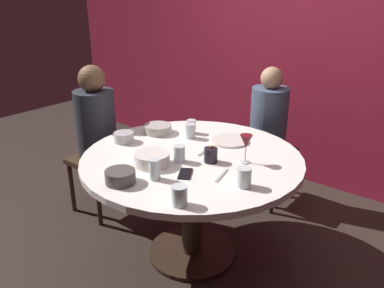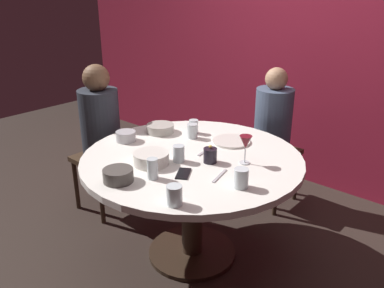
% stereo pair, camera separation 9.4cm
% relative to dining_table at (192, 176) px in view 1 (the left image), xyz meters
% --- Properties ---
extents(ground_plane, '(8.00, 8.00, 0.00)m').
position_rel_dining_table_xyz_m(ground_plane, '(0.00, 0.00, -0.60)').
color(ground_plane, '#2D231E').
extents(back_wall, '(6.00, 0.10, 2.60)m').
position_rel_dining_table_xyz_m(back_wall, '(0.00, 1.62, 0.70)').
color(back_wall, maroon).
rests_on(back_wall, ground).
extents(dining_table, '(1.39, 1.39, 0.74)m').
position_rel_dining_table_xyz_m(dining_table, '(0.00, 0.00, 0.00)').
color(dining_table, white).
rests_on(dining_table, ground).
extents(seated_diner_left, '(0.40, 0.40, 1.20)m').
position_rel_dining_table_xyz_m(seated_diner_left, '(-0.95, 0.00, 0.14)').
color(seated_diner_left, '#3F2D1E').
rests_on(seated_diner_left, ground).
extents(seated_diner_back, '(0.40, 0.40, 1.16)m').
position_rel_dining_table_xyz_m(seated_diner_back, '(0.00, 0.99, 0.11)').
color(seated_diner_back, '#3F2D1E').
rests_on(seated_diner_back, ground).
extents(candle_holder, '(0.08, 0.08, 0.11)m').
position_rel_dining_table_xyz_m(candle_holder, '(0.15, 0.00, 0.19)').
color(candle_holder, black).
rests_on(candle_holder, dining_table).
extents(wine_glass, '(0.08, 0.08, 0.18)m').
position_rel_dining_table_xyz_m(wine_glass, '(0.31, 0.13, 0.27)').
color(wine_glass, silver).
rests_on(wine_glass, dining_table).
extents(dinner_plate, '(0.26, 0.26, 0.01)m').
position_rel_dining_table_xyz_m(dinner_plate, '(0.05, 0.35, 0.15)').
color(dinner_plate, silver).
rests_on(dinner_plate, dining_table).
extents(cell_phone, '(0.13, 0.16, 0.01)m').
position_rel_dining_table_xyz_m(cell_phone, '(0.14, -0.23, 0.15)').
color(cell_phone, black).
rests_on(cell_phone, dining_table).
extents(bowl_serving_large, '(0.14, 0.14, 0.07)m').
position_rel_dining_table_xyz_m(bowl_serving_large, '(-0.51, -0.11, 0.18)').
color(bowl_serving_large, '#B7B7BC').
rests_on(bowl_serving_large, dining_table).
extents(bowl_salad_center, '(0.21, 0.21, 0.07)m').
position_rel_dining_table_xyz_m(bowl_salad_center, '(-0.10, -0.25, 0.18)').
color(bowl_salad_center, silver).
rests_on(bowl_salad_center, dining_table).
extents(bowl_small_white, '(0.17, 0.17, 0.07)m').
position_rel_dining_table_xyz_m(bowl_small_white, '(-0.07, -0.53, 0.18)').
color(bowl_small_white, '#4C4742').
rests_on(bowl_small_white, dining_table).
extents(bowl_sauce_side, '(0.20, 0.20, 0.06)m').
position_rel_dining_table_xyz_m(bowl_sauce_side, '(-0.45, 0.17, 0.18)').
color(bowl_sauce_side, '#B2ADA3').
rests_on(bowl_sauce_side, dining_table).
extents(cup_near_candle, '(0.08, 0.08, 0.11)m').
position_rel_dining_table_xyz_m(cup_near_candle, '(0.47, -0.14, 0.20)').
color(cup_near_candle, silver).
rests_on(cup_near_candle, dining_table).
extents(cup_by_left_diner, '(0.07, 0.07, 0.10)m').
position_rel_dining_table_xyz_m(cup_by_left_diner, '(-0.21, 0.24, 0.20)').
color(cup_by_left_diner, silver).
rests_on(cup_by_left_diner, dining_table).
extents(cup_by_right_diner, '(0.07, 0.07, 0.10)m').
position_rel_dining_table_xyz_m(cup_by_right_diner, '(-0.26, 0.32, 0.19)').
color(cup_by_right_diner, silver).
rests_on(cup_by_right_diner, dining_table).
extents(cup_center_front, '(0.07, 0.07, 0.10)m').
position_rel_dining_table_xyz_m(cup_center_front, '(-0.01, -0.12, 0.20)').
color(cup_center_front, silver).
rests_on(cup_center_front, dining_table).
extents(cup_far_edge, '(0.06, 0.06, 0.12)m').
position_rel_dining_table_xyz_m(cup_far_edge, '(0.04, -0.38, 0.21)').
color(cup_far_edge, silver).
rests_on(cup_far_edge, dining_table).
extents(cup_beside_wine, '(0.08, 0.08, 0.10)m').
position_rel_dining_table_xyz_m(cup_beside_wine, '(0.33, -0.50, 0.20)').
color(cup_beside_wine, silver).
rests_on(cup_beside_wine, dining_table).
extents(fork_near_plate, '(0.06, 0.18, 0.01)m').
position_rel_dining_table_xyz_m(fork_near_plate, '(0.31, -0.11, 0.15)').
color(fork_near_plate, '#B7B7BC').
rests_on(fork_near_plate, dining_table).
extents(knife_near_plate, '(0.05, 0.18, 0.01)m').
position_rel_dining_table_xyz_m(knife_near_plate, '(0.02, 0.11, 0.15)').
color(knife_near_plate, '#B7B7BC').
rests_on(knife_near_plate, dining_table).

